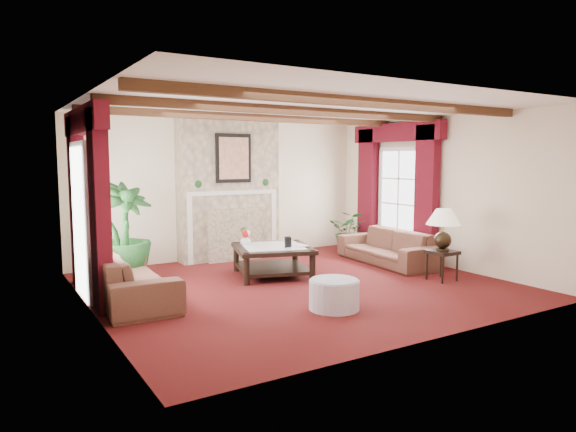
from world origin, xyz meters
TOP-DOWN VIEW (x-y plane):
  - floor at (0.00, 0.00)m, footprint 6.00×6.00m
  - ceiling at (0.00, 0.00)m, footprint 6.00×6.00m
  - back_wall at (0.00, 2.75)m, footprint 6.00×0.02m
  - left_wall at (-3.00, 0.00)m, footprint 0.02×5.50m
  - right_wall at (3.00, 0.00)m, footprint 0.02×5.50m
  - ceiling_beams at (0.00, 0.00)m, footprint 6.00×3.00m
  - fireplace at (0.00, 2.55)m, footprint 2.00×0.52m
  - french_door_left at (-2.97, 1.00)m, footprint 0.10×1.10m
  - french_door_right at (2.97, 1.00)m, footprint 0.10×1.10m
  - curtains_left at (-2.86, 1.00)m, footprint 0.20×2.40m
  - curtains_right at (2.86, 1.00)m, footprint 0.20×2.40m
  - sofa_left at (-2.43, 0.54)m, footprint 2.33×0.86m
  - sofa_right at (2.30, 0.59)m, footprint 2.22×0.94m
  - potted_palm at (-2.24, 1.65)m, footprint 1.83×2.10m
  - small_plant at (2.47, 1.94)m, footprint 1.59×1.59m
  - coffee_table at (-0.03, 0.79)m, footprint 1.51×1.51m
  - side_table at (2.13, -0.89)m, footprint 0.51×0.51m
  - ottoman at (-0.30, -1.29)m, footprint 0.65×0.65m
  - table_lamp at (2.13, -0.89)m, footprint 0.54×0.54m
  - flower_vase at (-0.35, 1.15)m, footprint 0.17×0.18m
  - book at (0.23, 0.56)m, footprint 0.23×0.04m
  - photo_frame_a at (0.10, 0.52)m, footprint 0.13×0.04m
  - photo_frame_b at (0.30, 0.86)m, footprint 0.10×0.03m

SIDE VIEW (x-z plane):
  - floor at x=0.00m, z-range 0.00..0.00m
  - ottoman at x=-0.30m, z-range 0.00..0.38m
  - side_table at x=2.13m, z-range 0.00..0.48m
  - coffee_table at x=-0.03m, z-range 0.00..0.50m
  - small_plant at x=2.47m, z-range 0.00..0.67m
  - sofa_right at x=2.30m, z-range 0.00..0.83m
  - potted_palm at x=-2.24m, z-range 0.00..0.88m
  - sofa_left at x=-2.43m, z-range 0.00..0.89m
  - photo_frame_b at x=0.30m, z-range 0.50..0.63m
  - flower_vase at x=-0.35m, z-range 0.50..0.66m
  - photo_frame_a at x=0.10m, z-range 0.50..0.67m
  - book at x=0.23m, z-range 0.50..0.81m
  - table_lamp at x=2.13m, z-range 0.48..1.17m
  - back_wall at x=0.00m, z-range 0.00..2.70m
  - left_wall at x=-3.00m, z-range 0.00..2.70m
  - right_wall at x=3.00m, z-range 0.00..2.70m
  - french_door_left at x=-2.97m, z-range 1.05..3.21m
  - french_door_right at x=2.97m, z-range 1.05..3.21m
  - curtains_left at x=-2.86m, z-range 1.28..3.83m
  - curtains_right at x=2.86m, z-range 1.28..3.83m
  - ceiling_beams at x=0.00m, z-range 2.58..2.70m
  - ceiling at x=0.00m, z-range 2.70..2.70m
  - fireplace at x=0.00m, z-range 1.35..4.05m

